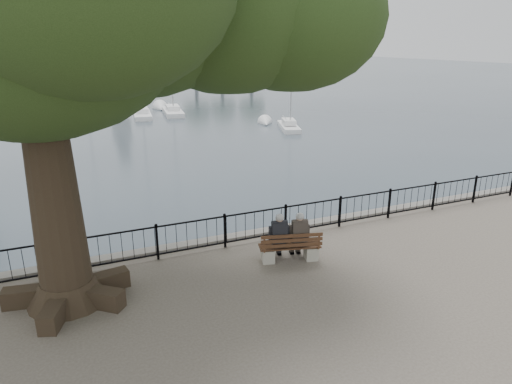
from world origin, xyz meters
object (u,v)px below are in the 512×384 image
person_left (278,238)px  person_right (298,237)px  lion_monument (118,82)px  bench (290,250)px

person_left → person_right: same height
person_right → lion_monument: size_ratio=0.17×
person_right → lion_monument: lion_monument is taller
person_left → lion_monument: (1.91, 48.80, 0.43)m
person_right → lion_monument: 48.97m
person_left → person_right: bearing=-15.0°
bench → person_right: person_right is taller
bench → person_left: person_left is taller
person_left → person_right: 0.56m
person_left → lion_monument: size_ratio=0.17×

